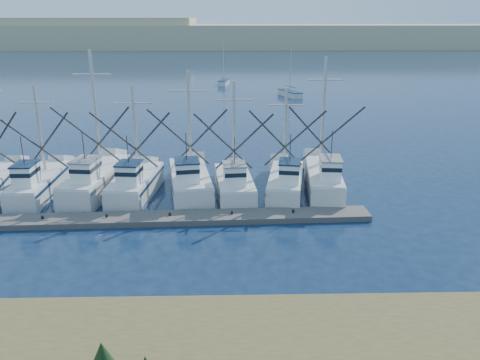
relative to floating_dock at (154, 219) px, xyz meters
name	(u,v)px	position (x,y,z in m)	size (l,w,h in m)	color
ground	(306,269)	(8.83, -6.27, -0.19)	(500.00, 500.00, 0.00)	#0C1E35
floating_dock	(154,219)	(0.00, 0.00, 0.00)	(27.93, 1.86, 0.37)	#55514C
dune_ridge	(237,36)	(8.83, 203.73, 4.81)	(360.00, 60.00, 10.00)	tan
trawler_fleet	(165,182)	(0.14, 4.86, 0.80)	(27.69, 8.99, 10.27)	silver
sailboat_near	(290,94)	(15.17, 51.12, 0.31)	(3.59, 6.21, 8.10)	silver
sailboat_far	(224,82)	(3.88, 66.26, 0.32)	(2.33, 5.16, 8.10)	silver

